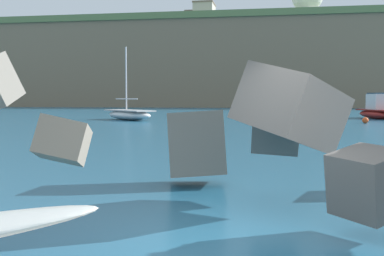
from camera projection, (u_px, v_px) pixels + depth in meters
name	position (u px, v px, depth m)	size (l,w,h in m)	color
ground_plane	(230.00, 242.00, 6.00)	(400.00, 400.00, 0.00)	#235B7A
breakwater_jetty	(314.00, 137.00, 7.18)	(31.54, 6.20, 2.96)	#3D3A38
boat_near_left	(129.00, 114.00, 38.67)	(5.54, 5.28, 5.91)	white
boat_near_right	(377.00, 111.00, 40.87)	(3.18, 6.30, 2.24)	maroon
mooring_buoy_inner	(365.00, 120.00, 33.54)	(0.44, 0.44, 0.44)	#E54C1E
headland_bluff	(229.00, 65.00, 101.48)	(93.88, 33.44, 17.31)	#847056
radar_dome	(307.00, 0.00, 101.15)	(6.63, 6.63, 9.23)	silver
station_building_west	(204.00, 16.00, 108.31)	(4.59, 6.42, 5.83)	#B2ADA3
station_building_central	(198.00, 21.00, 109.72)	(5.19, 6.11, 4.13)	silver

